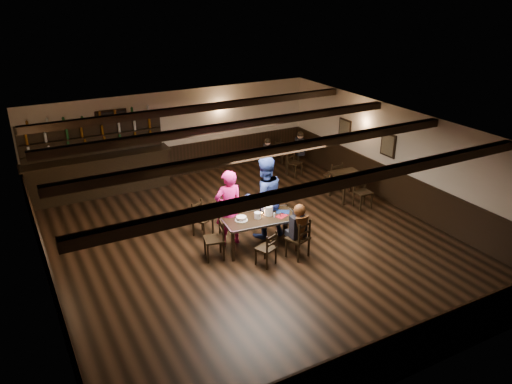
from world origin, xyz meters
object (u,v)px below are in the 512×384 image
dining_table (260,220)px  bar_counter (99,170)px  man_blue (264,197)px  chair_near_left (269,246)px  cake (241,219)px  chair_near_right (301,236)px  woman_pink (229,208)px

dining_table → bar_counter: bearing=117.2°
man_blue → chair_near_left: bearing=68.3°
dining_table → cake: cake is taller
chair_near_right → dining_table: bearing=121.9°
man_blue → dining_table: bearing=55.4°
dining_table → man_blue: 0.67m
dining_table → chair_near_right: 1.04m
dining_table → woman_pink: woman_pink is taller
dining_table → bar_counter: bar_counter is taller
woman_pink → cake: (0.12, -0.40, -0.13)m
chair_near_left → man_blue: man_blue is taller
chair_near_right → bar_counter: size_ratio=0.22×
chair_near_left → man_blue: bearing=64.7°
woman_pink → man_blue: (0.92, -0.03, 0.09)m
bar_counter → dining_table: bearing=-62.8°
chair_near_left → bar_counter: (-2.31, 5.78, 0.26)m
woman_pink → dining_table: bearing=141.7°
dining_table → bar_counter: 5.58m
man_blue → bar_counter: bearing=-53.4°
chair_near_right → cake: chair_near_right is taller
man_blue → bar_counter: bar_counter is taller
chair_near_left → cake: bearing=102.6°
chair_near_left → chair_near_right: chair_near_right is taller
woman_pink → man_blue: man_blue is taller
man_blue → bar_counter: 5.37m
chair_near_right → man_blue: man_blue is taller
woman_pink → cake: woman_pink is taller
cake → man_blue: bearing=25.0°
dining_table → chair_near_left: size_ratio=2.24×
woman_pink → bar_counter: size_ratio=0.44×
chair_near_right → bar_counter: (-3.10, 5.84, 0.18)m
chair_near_left → dining_table: bearing=73.5°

